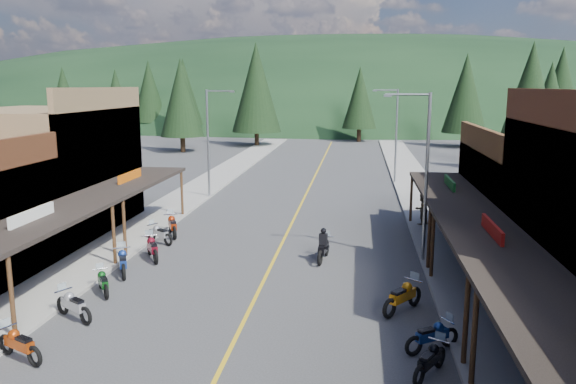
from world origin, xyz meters
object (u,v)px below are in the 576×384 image
(pine_11, at_px, (530,97))
(bike_west_7, at_px, (73,304))
(pine_0, at_px, (64,97))
(pine_3, at_px, (360,98))
(pine_1, at_px, (184,92))
(bike_west_11, at_px, (159,233))
(streetlight_3, at_px, (395,131))
(bike_east_7, at_px, (432,335))
(pine_8, at_px, (117,107))
(bike_west_10, at_px, (152,247))
(bike_west_12, at_px, (172,224))
(bike_east_8, at_px, (403,295))
(pine_10, at_px, (181,98))
(pine_2, at_px, (256,87))
(bike_west_8, at_px, (103,281))
(pedestrian_east_b, at_px, (422,209))
(shop_east_3, at_px, (550,200))
(pine_4, at_px, (466,93))
(pine_9, at_px, (549,104))
(pine_5, at_px, (561,87))
(rider_on_bike, at_px, (323,247))
(streetlight_2, at_px, (423,170))
(pine_7, at_px, (149,91))
(shop_west_3, at_px, (44,171))
(streetlight_1, at_px, (210,138))
(bike_west_9, at_px, (123,261))
(bike_west_6, at_px, (19,343))
(bike_east_6, at_px, (430,359))

(pine_11, distance_m, bike_west_7, 46.88)
(pine_0, bearing_deg, pine_3, 5.19)
(pine_1, height_order, bike_west_11, pine_1)
(streetlight_3, xyz_separation_m, bike_east_7, (-0.57, -31.28, -3.89))
(pine_8, bearing_deg, bike_west_10, -64.05)
(bike_west_12, relative_size, bike_east_8, 1.01)
(bike_east_7, bearing_deg, pine_3, 149.67)
(pine_1, xyz_separation_m, pine_10, (6.00, -20.00, -0.45))
(pine_2, distance_m, bike_east_7, 61.95)
(bike_west_8, distance_m, bike_west_10, 4.61)
(pine_8, relative_size, pedestrian_east_b, 5.28)
(pine_0, xyz_separation_m, pine_10, (22.00, -12.00, 0.30))
(shop_east_3, bearing_deg, pedestrian_east_b, 148.57)
(streetlight_3, bearing_deg, pine_4, 69.78)
(bike_west_12, height_order, bike_east_7, bike_west_12)
(pine_8, bearing_deg, pine_4, 26.57)
(bike_west_8, bearing_deg, pedestrian_east_b, 8.19)
(streetlight_3, height_order, pine_9, pine_9)
(pine_8, bearing_deg, pine_10, 68.20)
(streetlight_3, height_order, pine_5, pine_5)
(shop_east_3, bearing_deg, rider_on_bike, -162.11)
(streetlight_2, bearing_deg, pine_8, 132.14)
(bike_west_8, bearing_deg, shop_east_3, -9.80)
(pine_9, relative_size, bike_west_10, 4.81)
(bike_east_8, bearing_deg, pine_7, 154.69)
(bike_west_7, bearing_deg, bike_west_11, 33.59)
(bike_west_8, distance_m, bike_east_7, 13.03)
(pine_9, xyz_separation_m, bike_east_8, (-18.31, -43.20, -5.72))
(streetlight_3, bearing_deg, pine_2, 121.19)
(pine_2, height_order, bike_west_7, pine_2)
(bike_west_12, bearing_deg, rider_on_bike, -47.76)
(pine_0, bearing_deg, bike_west_7, -61.48)
(pine_1, height_order, rider_on_bike, pine_1)
(pine_3, relative_size, pine_8, 1.10)
(bike_west_8, height_order, rider_on_bike, rider_on_bike)
(pine_4, relative_size, pine_10, 1.08)
(shop_west_3, xyz_separation_m, pine_2, (3.78, 46.70, 4.47))
(streetlight_1, relative_size, pine_5, 0.57)
(bike_west_9, bearing_deg, bike_west_6, -114.18)
(pine_9, bearing_deg, pedestrian_east_b, -118.43)
(pine_11, height_order, bike_west_6, pine_11)
(pine_0, xyz_separation_m, rider_on_bike, (42.38, -54.37, -5.80))
(shop_east_3, xyz_separation_m, bike_east_6, (-7.63, -14.21, -1.97))
(shop_west_3, distance_m, rider_on_bike, 16.82)
(pine_0, bearing_deg, streetlight_1, -50.44)
(pine_11, relative_size, bike_west_8, 6.51)
(streetlight_2, distance_m, pedestrian_east_b, 7.78)
(bike_west_7, distance_m, bike_east_6, 12.47)
(pine_0, relative_size, bike_west_11, 5.38)
(pine_11, bearing_deg, bike_east_6, -108.74)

